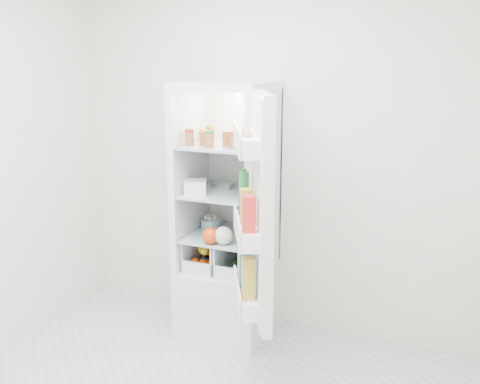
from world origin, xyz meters
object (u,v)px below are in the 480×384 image
at_px(refrigerator, 230,243).
at_px(mushroom_bowl, 211,223).
at_px(red_cabbage, 249,224).
at_px(fridge_door, 257,215).

xyz_separation_m(refrigerator, mushroom_bowl, (-0.17, 0.03, 0.12)).
bearing_deg(mushroom_bowl, refrigerator, -11.51).
height_order(refrigerator, red_cabbage, refrigerator).
distance_m(refrigerator, red_cabbage, 0.22).
height_order(red_cabbage, fridge_door, fridge_door).
bearing_deg(refrigerator, fridge_door, -54.21).
relative_size(mushroom_bowl, fridge_door, 0.11).
bearing_deg(refrigerator, red_cabbage, -2.65).
distance_m(red_cabbage, mushroom_bowl, 0.33).
height_order(refrigerator, fridge_door, refrigerator).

